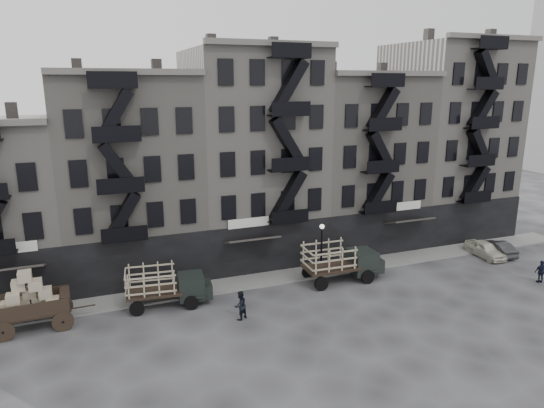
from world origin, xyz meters
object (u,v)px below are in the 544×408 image
object	(u,v)px
wagon	(29,296)
stake_truck_west	(166,283)
stake_truck_east	(341,259)
car_far	(497,248)
pedestrian_mid	(240,305)
policeman	(541,272)
car_east	(485,249)

from	to	relation	value
wagon	stake_truck_west	size ratio (longest dim) A/B	0.79
stake_truck_east	car_far	bearing A→B (deg)	2.21
pedestrian_mid	policeman	size ratio (longest dim) A/B	1.10
wagon	stake_truck_east	bearing A→B (deg)	-3.02
stake_truck_east	pedestrian_mid	bearing A→B (deg)	-158.74
wagon	stake_truck_west	bearing A→B (deg)	-0.74
car_east	car_far	world-z (taller)	car_east
stake_truck_west	car_far	xyz separation A→B (m)	(28.23, -0.43, -0.95)
wagon	car_east	xyz separation A→B (m)	(35.05, -0.24, -1.47)
car_east	policeman	distance (m)	5.76
policeman	pedestrian_mid	bearing A→B (deg)	7.45
stake_truck_west	stake_truck_east	distance (m)	12.88
stake_truck_east	wagon	bearing A→B (deg)	-179.03
car_far	pedestrian_mid	distance (m)	24.45
policeman	stake_truck_west	bearing A→B (deg)	0.77
car_east	car_far	bearing A→B (deg)	2.17
car_far	pedestrian_mid	size ratio (longest dim) A/B	2.03
stake_truck_west	car_east	size ratio (longest dim) A/B	1.46
car_east	pedestrian_mid	world-z (taller)	pedestrian_mid
car_east	car_far	distance (m)	1.32
wagon	stake_truck_east	xyz separation A→B (m)	(21.01, -0.33, -0.41)
stake_truck_east	car_far	xyz separation A→B (m)	(15.36, 0.09, -1.10)
wagon	policeman	xyz separation A→B (m)	(34.78, -5.98, -1.28)
wagon	car_far	bearing A→B (deg)	-2.49
stake_truck_west	pedestrian_mid	bearing A→B (deg)	-35.83
stake_truck_west	car_far	distance (m)	28.25
wagon	policeman	size ratio (longest dim) A/B	2.62
stake_truck_west	policeman	xyz separation A→B (m)	(26.64, -6.18, -0.72)
car_east	policeman	world-z (taller)	policeman
car_east	car_far	xyz separation A→B (m)	(1.32, 0.00, -0.04)
stake_truck_east	policeman	size ratio (longest dim) A/B	3.56
stake_truck_east	stake_truck_west	bearing A→B (deg)	179.53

